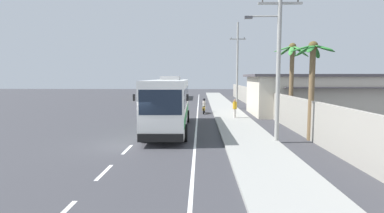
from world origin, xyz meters
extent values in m
plane|color=#3A3A3F|center=(0.00, 0.00, 0.00)|extent=(160.00, 160.00, 0.00)
cube|color=#999993|center=(6.80, 10.00, 0.07)|extent=(3.20, 90.00, 0.14)
cube|color=white|center=(0.00, -4.76, 0.00)|extent=(0.16, 2.00, 0.01)
cube|color=white|center=(0.00, -0.96, 0.00)|extent=(0.16, 2.00, 0.01)
cube|color=white|center=(0.00, 2.85, 0.00)|extent=(0.16, 2.00, 0.01)
cube|color=white|center=(0.00, 6.66, 0.00)|extent=(0.16, 2.00, 0.01)
cube|color=white|center=(0.00, 10.47, 0.00)|extent=(0.16, 2.00, 0.01)
cube|color=white|center=(0.00, 14.28, 0.00)|extent=(0.16, 2.00, 0.01)
cube|color=white|center=(0.00, 18.09, 0.00)|extent=(0.16, 2.00, 0.01)
cube|color=white|center=(0.00, 21.90, 0.00)|extent=(0.16, 2.00, 0.01)
cube|color=white|center=(0.00, 25.71, 0.00)|extent=(0.16, 2.00, 0.01)
cube|color=white|center=(0.00, 29.52, 0.00)|extent=(0.16, 2.00, 0.01)
cube|color=white|center=(0.00, 33.33, 0.00)|extent=(0.16, 2.00, 0.01)
cube|color=white|center=(0.00, 37.13, 0.00)|extent=(0.16, 2.00, 0.01)
cube|color=white|center=(0.00, 40.94, 0.00)|extent=(0.16, 2.00, 0.01)
cube|color=white|center=(0.00, 44.75, 0.00)|extent=(0.16, 2.00, 0.01)
cube|color=white|center=(0.00, 48.56, 0.00)|extent=(0.16, 2.00, 0.01)
cube|color=white|center=(3.57, 15.00, 0.00)|extent=(0.14, 70.00, 0.01)
cube|color=#9E998E|center=(10.60, 14.00, 1.20)|extent=(0.24, 60.00, 2.40)
cube|color=white|center=(1.62, 5.16, 2.00)|extent=(2.76, 11.74, 3.22)
cube|color=#192333|center=(1.61, 5.36, 2.56)|extent=(2.77, 10.81, 1.03)
cube|color=#192333|center=(1.74, -0.65, 2.48)|extent=(2.30, 0.15, 1.35)
cube|color=#1E843D|center=(1.62, 5.16, 1.28)|extent=(2.79, 11.51, 0.58)
cube|color=black|center=(1.74, -0.74, 0.59)|extent=(2.46, 0.21, 0.44)
cube|color=#B7B7B7|center=(1.59, 6.62, 3.75)|extent=(1.43, 2.60, 0.28)
cube|color=black|center=(3.17, -0.41, 2.73)|extent=(0.12, 0.08, 0.36)
cube|color=black|center=(0.31, -0.47, 2.73)|extent=(0.12, 0.08, 0.36)
cylinder|color=black|center=(2.93, 1.09, 0.52)|extent=(0.34, 1.05, 1.04)
cylinder|color=black|center=(0.48, 1.04, 0.52)|extent=(0.34, 1.05, 1.04)
cylinder|color=black|center=(2.77, 8.69, 0.52)|extent=(0.34, 1.05, 1.04)
cylinder|color=black|center=(0.32, 8.64, 0.52)|extent=(0.34, 1.05, 1.04)
cube|color=gold|center=(-1.62, 37.86, 1.88)|extent=(2.70, 11.93, 2.98)
cube|color=#192333|center=(-1.62, 37.66, 2.40)|extent=(2.72, 10.98, 0.95)
cube|color=#192333|center=(-1.69, 43.77, 2.33)|extent=(2.36, 0.13, 1.25)
cube|color=#1E843D|center=(-1.62, 37.86, 1.21)|extent=(2.74, 11.69, 0.54)
cube|color=black|center=(-1.69, 43.86, 0.59)|extent=(2.52, 0.19, 0.44)
cube|color=#B7B7B7|center=(-1.61, 36.38, 3.51)|extent=(1.44, 2.63, 0.28)
cube|color=black|center=(-3.15, 43.55, 2.55)|extent=(0.12, 0.08, 0.36)
cube|color=black|center=(-0.23, 43.58, 2.55)|extent=(0.12, 0.08, 0.36)
cylinder|color=black|center=(-2.93, 42.01, 0.52)|extent=(0.33, 1.04, 1.04)
cylinder|color=black|center=(-0.41, 42.04, 0.52)|extent=(0.33, 1.04, 1.04)
cylinder|color=black|center=(-2.84, 34.28, 0.52)|extent=(0.33, 1.04, 1.04)
cylinder|color=black|center=(-0.33, 34.31, 0.52)|extent=(0.33, 1.04, 1.04)
cylinder|color=black|center=(4.20, 14.38, 0.30)|extent=(0.14, 0.61, 0.60)
cylinder|color=black|center=(4.30, 15.74, 0.30)|extent=(0.16, 0.61, 0.60)
cube|color=gold|center=(4.25, 15.01, 0.52)|extent=(0.32, 1.11, 0.36)
cube|color=black|center=(4.27, 15.31, 0.72)|extent=(0.28, 0.62, 0.12)
cylinder|color=gray|center=(4.21, 14.50, 0.60)|extent=(0.08, 0.32, 0.67)
cylinder|color=black|center=(4.22, 14.60, 1.04)|extent=(0.56, 0.08, 0.04)
sphere|color=#EAEACC|center=(4.21, 14.48, 0.90)|extent=(0.14, 0.14, 0.14)
cylinder|color=beige|center=(4.26, 15.26, 1.02)|extent=(0.32, 0.32, 0.60)
sphere|color=black|center=(4.26, 15.26, 1.45)|extent=(0.26, 0.26, 0.26)
cylinder|color=beige|center=(6.99, 10.73, 0.54)|extent=(0.28, 0.28, 0.81)
cylinder|color=gold|center=(6.99, 10.73, 1.27)|extent=(0.36, 0.36, 0.64)
sphere|color=#9E704C|center=(6.99, 10.73, 1.69)|extent=(0.23, 0.23, 0.23)
cylinder|color=#9E9E99|center=(8.31, 0.95, 4.65)|extent=(0.24, 0.24, 9.31)
cube|color=#9E9E99|center=(8.31, 0.95, 7.93)|extent=(2.47, 0.12, 0.12)
cylinder|color=#4C4742|center=(7.32, 0.95, 8.05)|extent=(0.08, 0.08, 0.16)
cylinder|color=#4C4742|center=(9.30, 0.95, 8.05)|extent=(0.08, 0.08, 0.16)
cylinder|color=#9E9E99|center=(7.43, 0.95, 7.22)|extent=(1.75, 0.09, 0.09)
cube|color=#4C4C51|center=(6.56, 0.95, 7.16)|extent=(0.44, 0.24, 0.14)
cylinder|color=#9E9E99|center=(8.30, 20.03, 5.15)|extent=(0.24, 0.24, 10.29)
cube|color=#9E9E99|center=(8.30, 20.03, 8.33)|extent=(1.95, 0.12, 0.12)
cylinder|color=#4C4742|center=(7.52, 20.03, 8.45)|extent=(0.08, 0.08, 0.16)
cylinder|color=#4C4742|center=(9.08, 20.03, 8.45)|extent=(0.08, 0.08, 0.16)
cylinder|color=brown|center=(10.51, 1.72, 2.80)|extent=(0.34, 0.34, 5.60)
ellipsoid|color=#28702D|center=(11.19, 1.77, 5.50)|extent=(1.41, 0.47, 0.51)
ellipsoid|color=#28702D|center=(10.87, 2.21, 5.34)|extent=(1.04, 1.24, 0.82)
ellipsoid|color=#28702D|center=(10.17, 2.26, 5.41)|extent=(1.01, 1.32, 0.68)
ellipsoid|color=#28702D|center=(9.84, 1.64, 5.51)|extent=(1.42, 0.51, 0.49)
ellipsoid|color=#28702D|center=(10.17, 1.16, 5.44)|extent=(1.01, 1.35, 0.63)
ellipsoid|color=#28702D|center=(10.82, 1.12, 5.50)|extent=(0.96, 1.40, 0.51)
sphere|color=brown|center=(10.51, 1.72, 5.65)|extent=(0.56, 0.56, 0.56)
cylinder|color=brown|center=(10.93, 7.13, 3.05)|extent=(0.33, 0.33, 6.10)
ellipsoid|color=#3D893D|center=(11.59, 7.25, 5.80)|extent=(1.45, 0.60, 0.91)
ellipsoid|color=#3D893D|center=(11.19, 7.76, 5.81)|extent=(0.88, 1.45, 0.89)
ellipsoid|color=#3D893D|center=(10.55, 7.72, 5.85)|extent=(1.10, 1.43, 0.80)
ellipsoid|color=#3D893D|center=(10.19, 6.99, 5.97)|extent=(1.58, 0.65, 0.58)
ellipsoid|color=#3D893D|center=(10.66, 6.51, 5.80)|extent=(0.90, 1.44, 0.90)
ellipsoid|color=#3D893D|center=(11.22, 6.46, 5.92)|extent=(0.92, 1.53, 0.68)
sphere|color=brown|center=(10.93, 7.13, 6.15)|extent=(0.56, 0.56, 0.56)
cube|color=beige|center=(16.43, 14.25, 1.93)|extent=(14.57, 7.16, 3.86)
cube|color=#4C474C|center=(16.43, 14.25, 3.98)|extent=(15.44, 7.59, 0.24)
cube|color=#4C474C|center=(16.43, 10.32, 2.89)|extent=(10.20, 0.80, 0.10)
camera|label=1|loc=(3.86, -16.40, 3.81)|focal=28.07mm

